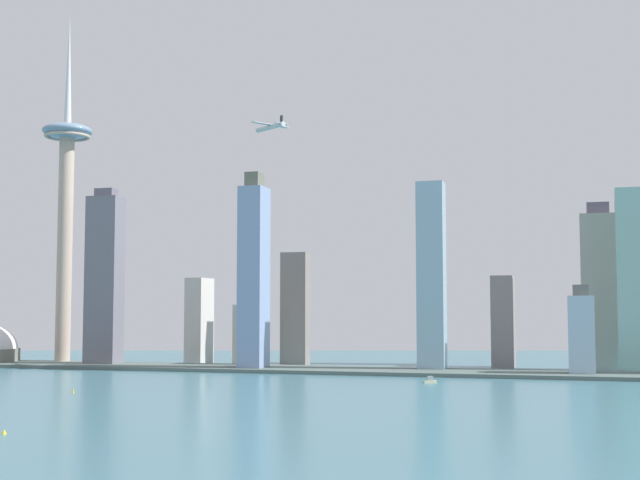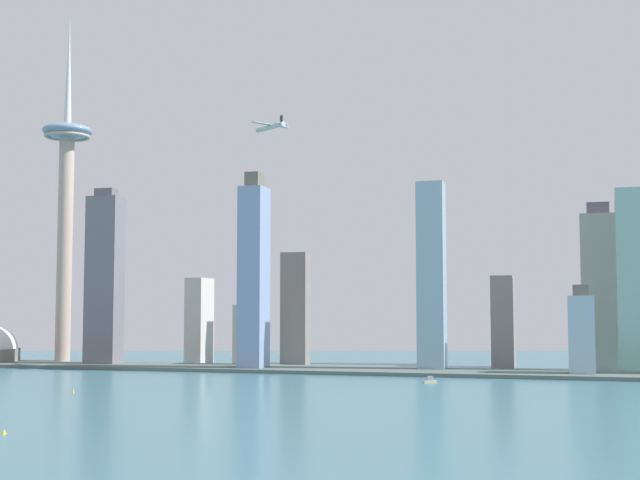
# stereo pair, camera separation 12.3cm
# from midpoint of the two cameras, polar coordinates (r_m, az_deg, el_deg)

# --- Properties ---
(waterfront_pier) EXTENTS (803.74, 63.25, 2.67)m
(waterfront_pier) POSITION_cam_midpoint_polar(r_m,az_deg,el_deg) (663.05, 1.54, -8.37)
(waterfront_pier) COLOR #51625D
(waterfront_pier) RESTS_ON ground
(observation_tower) EXTENTS (42.55, 42.55, 303.30)m
(observation_tower) POSITION_cam_midpoint_polar(r_m,az_deg,el_deg) (793.73, -16.00, 3.40)
(observation_tower) COLOR #B9A28F
(observation_tower) RESTS_ON ground
(skyscraper_0) EXTENTS (15.30, 27.86, 73.07)m
(skyscraper_0) POSITION_cam_midpoint_polar(r_m,az_deg,el_deg) (767.04, -7.77, -5.18)
(skyscraper_0) COLOR beige
(skyscraper_0) RESTS_ON ground
(skyscraper_2) EXTENTS (17.62, 21.52, 63.31)m
(skyscraper_2) POSITION_cam_midpoint_polar(r_m,az_deg,el_deg) (639.69, 16.48, -5.82)
(skyscraper_2) COLOR #9EBCD4
(skyscraper_2) RESTS_ON ground
(skyscraper_3) EXTENTS (17.13, 27.69, 73.17)m
(skyscraper_3) POSITION_cam_midpoint_polar(r_m,az_deg,el_deg) (729.00, 11.70, -5.16)
(skyscraper_3) COLOR gray
(skyscraper_3) RESTS_ON ground
(skyscraper_4) EXTENTS (12.49, 22.03, 130.49)m
(skyscraper_4) POSITION_cam_midpoint_polar(r_m,az_deg,el_deg) (756.16, 7.20, -3.02)
(skyscraper_4) COLOR #456291
(skyscraper_4) RESTS_ON ground
(skyscraper_5) EXTENTS (22.19, 24.11, 50.09)m
(skyscraper_5) POSITION_cam_midpoint_polar(r_m,az_deg,el_deg) (720.59, -4.47, -6.16)
(skyscraper_5) COLOR beige
(skyscraper_5) RESTS_ON ground
(skyscraper_6) EXTENTS (19.92, 17.63, 141.52)m
(skyscraper_6) POSITION_cam_midpoint_polar(r_m,az_deg,el_deg) (664.95, 7.18, -2.34)
(skyscraper_6) COLOR #8AB0C5
(skyscraper_6) RESTS_ON ground
(skyscraper_7) EXTENTS (27.30, 17.97, 145.64)m
(skyscraper_7) POSITION_cam_midpoint_polar(r_m,az_deg,el_deg) (746.56, -13.68, -2.49)
(skyscraper_7) COLOR slate
(skyscraper_7) RESTS_ON ground
(skyscraper_8) EXTENTS (22.91, 12.68, 134.25)m
(skyscraper_8) POSITION_cam_midpoint_polar(r_m,az_deg,el_deg) (677.05, 19.51, -2.47)
(skyscraper_8) COLOR #85BAB3
(skyscraper_8) RESTS_ON ground
(skyscraper_9) EXTENTS (27.64, 27.04, 128.51)m
(skyscraper_9) POSITION_cam_midpoint_polar(r_m,az_deg,el_deg) (714.77, 17.55, -3.07)
(skyscraper_9) COLOR gray
(skyscraper_9) RESTS_ON ground
(skyscraper_10) EXTENTS (22.30, 13.96, 94.43)m
(skyscraper_10) POSITION_cam_midpoint_polar(r_m,az_deg,el_deg) (750.61, -1.60, -4.42)
(skyscraper_10) COLOR gray
(skyscraper_10) RESTS_ON ground
(skyscraper_12) EXTENTS (18.38, 23.30, 150.85)m
(skyscraper_12) POSITION_cam_midpoint_polar(r_m,az_deg,el_deg) (675.82, -4.28, -2.30)
(skyscraper_12) COLOR #7D96C0
(skyscraper_12) RESTS_ON ground
(boat_4) EXTENTS (8.49, 6.02, 4.38)m
(boat_4) POSITION_cam_midpoint_polar(r_m,az_deg,el_deg) (569.06, 7.10, -8.96)
(boat_4) COLOR beige
(boat_4) RESTS_ON ground
(channel_buoy_1) EXTENTS (1.04, 1.04, 2.90)m
(channel_buoy_1) POSITION_cam_midpoint_polar(r_m,az_deg,el_deg) (516.42, -15.59, -9.31)
(channel_buoy_1) COLOR yellow
(channel_buoy_1) RESTS_ON ground
(channel_buoy_2) EXTENTS (1.86, 1.86, 1.76)m
(channel_buoy_2) POSITION_cam_midpoint_polar(r_m,az_deg,el_deg) (357.24, -19.65, -11.53)
(channel_buoy_2) COLOR yellow
(channel_buoy_2) RESTS_ON ground
(airplane) EXTENTS (31.42, 30.95, 8.81)m
(airplane) POSITION_cam_midpoint_polar(r_m,az_deg,el_deg) (690.57, -3.24, 7.27)
(airplane) COLOR #B3C0C1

